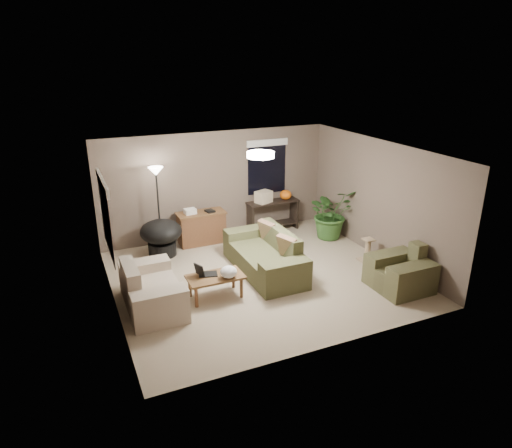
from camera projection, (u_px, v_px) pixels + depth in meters
name	position (u px, v px, depth m)	size (l,w,h in m)	color
room_shell	(260.00, 217.00, 8.55)	(5.50, 5.50, 5.50)	tan
main_sofa	(266.00, 257.00, 9.16)	(0.95, 2.20, 0.85)	#4C4E2F
throw_pillows	(278.00, 239.00, 9.13)	(0.37, 1.40, 0.47)	#8C7251
loveseat	(150.00, 291.00, 7.84)	(0.90, 1.60, 0.85)	beige
armchair	(400.00, 273.00, 8.48)	(0.95, 1.00, 0.85)	#46452A
coffee_table	(215.00, 279.00, 8.14)	(1.00, 0.55, 0.42)	brown
laptop	(204.00, 272.00, 8.12)	(0.42, 0.30, 0.24)	black
plastic_bag	(229.00, 272.00, 8.03)	(0.31, 0.28, 0.21)	white
desk	(202.00, 228.00, 10.50)	(1.10, 0.50, 0.75)	brown
desk_papers	(194.00, 211.00, 10.28)	(0.69, 0.29, 0.12)	silver
console_table	(273.00, 213.00, 11.27)	(1.30, 0.40, 0.75)	black
pumpkin	(286.00, 195.00, 11.26)	(0.29, 0.29, 0.24)	orange
cardboard_box	(264.00, 197.00, 11.02)	(0.37, 0.28, 0.28)	beige
papasan_chair	(161.00, 235.00, 9.83)	(1.09, 1.09, 0.80)	black
floor_lamp	(157.00, 182.00, 9.64)	(0.32, 0.32, 1.91)	black
ceiling_fixture	(261.00, 155.00, 8.14)	(0.50, 0.50, 0.10)	white
houseplant	(331.00, 218.00, 10.79)	(1.10, 1.22, 0.96)	#2D5923
cat_scratching_post	(367.00, 251.00, 9.63)	(0.32, 0.32, 0.50)	tan
window_left	(104.00, 204.00, 7.59)	(0.05, 1.56, 1.33)	black
window_back	(267.00, 158.00, 10.98)	(1.06, 0.05, 1.33)	black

